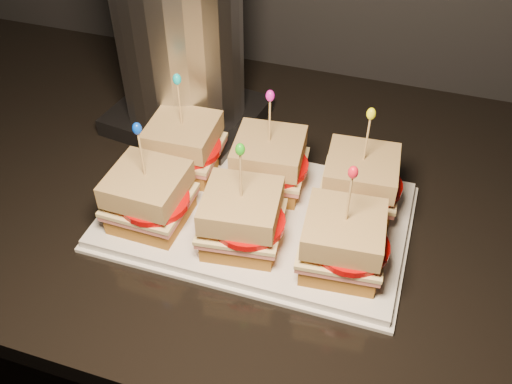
% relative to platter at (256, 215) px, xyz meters
% --- Properties ---
extents(granite_slab, '(2.20, 0.74, 0.03)m').
position_rel_platter_xyz_m(granite_slab, '(0.31, 0.08, -0.03)').
color(granite_slab, black).
rests_on(granite_slab, cabinet).
extents(platter, '(0.42, 0.26, 0.02)m').
position_rel_platter_xyz_m(platter, '(0.00, 0.00, 0.00)').
color(platter, white).
rests_on(platter, granite_slab).
extents(platter_rim, '(0.44, 0.27, 0.01)m').
position_rel_platter_xyz_m(platter_rim, '(0.00, 0.00, -0.01)').
color(platter_rim, white).
rests_on(platter_rim, granite_slab).
extents(sandwich_0_bread_bot, '(0.10, 0.10, 0.03)m').
position_rel_platter_xyz_m(sandwich_0_bread_bot, '(-0.13, 0.06, 0.02)').
color(sandwich_0_bread_bot, brown).
rests_on(sandwich_0_bread_bot, platter).
extents(sandwich_0_ham, '(0.11, 0.11, 0.01)m').
position_rel_platter_xyz_m(sandwich_0_ham, '(-0.13, 0.06, 0.04)').
color(sandwich_0_ham, '#C65C59').
rests_on(sandwich_0_ham, sandwich_0_bread_bot).
extents(sandwich_0_cheese, '(0.11, 0.11, 0.01)m').
position_rel_platter_xyz_m(sandwich_0_cheese, '(-0.13, 0.06, 0.05)').
color(sandwich_0_cheese, beige).
rests_on(sandwich_0_cheese, sandwich_0_ham).
extents(sandwich_0_tomato, '(0.10, 0.10, 0.01)m').
position_rel_platter_xyz_m(sandwich_0_tomato, '(-0.12, 0.05, 0.05)').
color(sandwich_0_tomato, '#BB0605').
rests_on(sandwich_0_tomato, sandwich_0_cheese).
extents(sandwich_0_bread_top, '(0.10, 0.10, 0.03)m').
position_rel_platter_xyz_m(sandwich_0_bread_top, '(-0.13, 0.06, 0.08)').
color(sandwich_0_bread_top, brown).
rests_on(sandwich_0_bread_top, sandwich_0_tomato).
extents(sandwich_0_pick, '(0.00, 0.00, 0.09)m').
position_rel_platter_xyz_m(sandwich_0_pick, '(-0.13, 0.06, 0.12)').
color(sandwich_0_pick, tan).
rests_on(sandwich_0_pick, sandwich_0_bread_top).
extents(sandwich_0_frill, '(0.01, 0.01, 0.02)m').
position_rel_platter_xyz_m(sandwich_0_frill, '(-0.13, 0.06, 0.17)').
color(sandwich_0_frill, '#0DB8C5').
rests_on(sandwich_0_frill, sandwich_0_pick).
extents(sandwich_1_bread_bot, '(0.11, 0.11, 0.03)m').
position_rel_platter_xyz_m(sandwich_1_bread_bot, '(0.00, 0.06, 0.02)').
color(sandwich_1_bread_bot, brown).
rests_on(sandwich_1_bread_bot, platter).
extents(sandwich_1_ham, '(0.12, 0.11, 0.01)m').
position_rel_platter_xyz_m(sandwich_1_ham, '(0.00, 0.06, 0.04)').
color(sandwich_1_ham, '#C65C59').
rests_on(sandwich_1_ham, sandwich_1_bread_bot).
extents(sandwich_1_cheese, '(0.12, 0.11, 0.01)m').
position_rel_platter_xyz_m(sandwich_1_cheese, '(0.00, 0.06, 0.05)').
color(sandwich_1_cheese, beige).
rests_on(sandwich_1_cheese, sandwich_1_ham).
extents(sandwich_1_tomato, '(0.10, 0.10, 0.01)m').
position_rel_platter_xyz_m(sandwich_1_tomato, '(0.01, 0.05, 0.05)').
color(sandwich_1_tomato, '#BB0605').
rests_on(sandwich_1_tomato, sandwich_1_cheese).
extents(sandwich_1_bread_top, '(0.11, 0.11, 0.03)m').
position_rel_platter_xyz_m(sandwich_1_bread_top, '(0.00, 0.06, 0.08)').
color(sandwich_1_bread_top, brown).
rests_on(sandwich_1_bread_top, sandwich_1_tomato).
extents(sandwich_1_pick, '(0.00, 0.00, 0.09)m').
position_rel_platter_xyz_m(sandwich_1_pick, '(0.00, 0.06, 0.12)').
color(sandwich_1_pick, tan).
rests_on(sandwich_1_pick, sandwich_1_bread_top).
extents(sandwich_1_frill, '(0.01, 0.01, 0.02)m').
position_rel_platter_xyz_m(sandwich_1_frill, '(0.00, 0.06, 0.17)').
color(sandwich_1_frill, '#D715B1').
rests_on(sandwich_1_frill, sandwich_1_pick).
extents(sandwich_2_bread_bot, '(0.10, 0.10, 0.03)m').
position_rel_platter_xyz_m(sandwich_2_bread_bot, '(0.13, 0.06, 0.02)').
color(sandwich_2_bread_bot, brown).
rests_on(sandwich_2_bread_bot, platter).
extents(sandwich_2_ham, '(0.11, 0.11, 0.01)m').
position_rel_platter_xyz_m(sandwich_2_ham, '(0.13, 0.06, 0.04)').
color(sandwich_2_ham, '#C65C59').
rests_on(sandwich_2_ham, sandwich_2_bread_bot).
extents(sandwich_2_cheese, '(0.11, 0.11, 0.01)m').
position_rel_platter_xyz_m(sandwich_2_cheese, '(0.13, 0.06, 0.05)').
color(sandwich_2_cheese, beige).
rests_on(sandwich_2_cheese, sandwich_2_ham).
extents(sandwich_2_tomato, '(0.10, 0.10, 0.01)m').
position_rel_platter_xyz_m(sandwich_2_tomato, '(0.15, 0.05, 0.05)').
color(sandwich_2_tomato, '#BB0605').
rests_on(sandwich_2_tomato, sandwich_2_cheese).
extents(sandwich_2_bread_top, '(0.10, 0.10, 0.03)m').
position_rel_platter_xyz_m(sandwich_2_bread_top, '(0.13, 0.06, 0.08)').
color(sandwich_2_bread_top, brown).
rests_on(sandwich_2_bread_top, sandwich_2_tomato).
extents(sandwich_2_pick, '(0.00, 0.00, 0.09)m').
position_rel_platter_xyz_m(sandwich_2_pick, '(0.13, 0.06, 0.12)').
color(sandwich_2_pick, tan).
rests_on(sandwich_2_pick, sandwich_2_bread_top).
extents(sandwich_2_frill, '(0.01, 0.01, 0.02)m').
position_rel_platter_xyz_m(sandwich_2_frill, '(0.13, 0.06, 0.17)').
color(sandwich_2_frill, '#EAF10F').
rests_on(sandwich_2_frill, sandwich_2_pick).
extents(sandwich_3_bread_bot, '(0.10, 0.10, 0.03)m').
position_rel_platter_xyz_m(sandwich_3_bread_bot, '(-0.13, -0.06, 0.02)').
color(sandwich_3_bread_bot, brown).
rests_on(sandwich_3_bread_bot, platter).
extents(sandwich_3_ham, '(0.11, 0.10, 0.01)m').
position_rel_platter_xyz_m(sandwich_3_ham, '(-0.13, -0.06, 0.04)').
color(sandwich_3_ham, '#C65C59').
rests_on(sandwich_3_ham, sandwich_3_bread_bot).
extents(sandwich_3_cheese, '(0.11, 0.11, 0.01)m').
position_rel_platter_xyz_m(sandwich_3_cheese, '(-0.13, -0.06, 0.05)').
color(sandwich_3_cheese, beige).
rests_on(sandwich_3_cheese, sandwich_3_ham).
extents(sandwich_3_tomato, '(0.10, 0.10, 0.01)m').
position_rel_platter_xyz_m(sandwich_3_tomato, '(-0.12, -0.07, 0.05)').
color(sandwich_3_tomato, '#BB0605').
rests_on(sandwich_3_tomato, sandwich_3_cheese).
extents(sandwich_3_bread_top, '(0.10, 0.10, 0.03)m').
position_rel_platter_xyz_m(sandwich_3_bread_top, '(-0.13, -0.06, 0.08)').
color(sandwich_3_bread_top, brown).
rests_on(sandwich_3_bread_top, sandwich_3_tomato).
extents(sandwich_3_pick, '(0.00, 0.00, 0.09)m').
position_rel_platter_xyz_m(sandwich_3_pick, '(-0.13, -0.06, 0.12)').
color(sandwich_3_pick, tan).
rests_on(sandwich_3_pick, sandwich_3_bread_top).
extents(sandwich_3_frill, '(0.01, 0.01, 0.02)m').
position_rel_platter_xyz_m(sandwich_3_frill, '(-0.13, -0.06, 0.17)').
color(sandwich_3_frill, '#063BCE').
rests_on(sandwich_3_frill, sandwich_3_pick).
extents(sandwich_4_bread_bot, '(0.11, 0.11, 0.03)m').
position_rel_platter_xyz_m(sandwich_4_bread_bot, '(0.00, -0.06, 0.02)').
color(sandwich_4_bread_bot, brown).
rests_on(sandwich_4_bread_bot, platter).
extents(sandwich_4_ham, '(0.12, 0.11, 0.01)m').
position_rel_platter_xyz_m(sandwich_4_ham, '(0.00, -0.06, 0.04)').
color(sandwich_4_ham, '#C65C59').
rests_on(sandwich_4_ham, sandwich_4_bread_bot).
extents(sandwich_4_cheese, '(0.12, 0.12, 0.01)m').
position_rel_platter_xyz_m(sandwich_4_cheese, '(0.00, -0.06, 0.05)').
color(sandwich_4_cheese, beige).
rests_on(sandwich_4_cheese, sandwich_4_ham).
extents(sandwich_4_tomato, '(0.10, 0.10, 0.01)m').
position_rel_platter_xyz_m(sandwich_4_tomato, '(0.01, -0.07, 0.05)').
color(sandwich_4_tomato, '#BB0605').
rests_on(sandwich_4_tomato, sandwich_4_cheese).
extents(sandwich_4_bread_top, '(0.11, 0.11, 0.03)m').
position_rel_platter_xyz_m(sandwich_4_bread_top, '(0.00, -0.06, 0.08)').
color(sandwich_4_bread_top, brown).
rests_on(sandwich_4_bread_top, sandwich_4_tomato).
extents(sandwich_4_pick, '(0.00, 0.00, 0.09)m').
position_rel_platter_xyz_m(sandwich_4_pick, '(0.00, -0.06, 0.12)').
color(sandwich_4_pick, tan).
rests_on(sandwich_4_pick, sandwich_4_bread_top).
extents(sandwich_4_frill, '(0.01, 0.01, 0.02)m').
position_rel_platter_xyz_m(sandwich_4_frill, '(0.00, -0.06, 0.17)').
color(sandwich_4_frill, green).
rests_on(sandwich_4_frill, sandwich_4_pick).
extents(sandwich_5_bread_bot, '(0.10, 0.10, 0.03)m').
position_rel_platter_xyz_m(sandwich_5_bread_bot, '(0.13, -0.06, 0.02)').
color(sandwich_5_bread_bot, brown).
rests_on(sandwich_5_bread_bot, platter).
extents(sandwich_5_ham, '(0.11, 0.11, 0.01)m').
position_rel_platter_xyz_m(sandwich_5_ham, '(0.13, -0.06, 0.04)').
color(sandwich_5_ham, '#C65C59').
rests_on(sandwich_5_ham, sandwich_5_bread_bot).
extents(sandwich_5_cheese, '(0.12, 0.11, 0.01)m').
position_rel_platter_xyz_m(sandwich_5_cheese, '(0.13, -0.06, 0.05)').
color(sandwich_5_cheese, beige).
rests_on(sandwich_5_cheese, sandwich_5_ham).
extents(sandwich_5_tomato, '(0.10, 0.10, 0.01)m').
position_rel_platter_xyz_m(sandwich_5_tomato, '(0.15, -0.07, 0.05)').
color(sandwich_5_tomato, '#BB0605').
rests_on(sandwich_5_tomato, sandwich_5_cheese).
extents(sandwich_5_bread_top, '(0.11, 0.11, 0.03)m').
position_rel_platter_xyz_m(sandwich_5_bread_top, '(0.13, -0.06, 0.08)').
color(sandwich_5_bread_top, brown).
rests_on(sandwich_5_bread_top, sandwich_5_tomato).
extents(sandwich_5_pick, '(0.00, 0.00, 0.09)m').
position_rel_platter_xyz_m(sandwich_5_pick, '(0.13, -0.06, 0.12)').
color(sandwich_5_pick, tan).
rests_on(sandwich_5_pick, sandwich_5_bread_top).
extents(sandwich_5_frill, '(0.01, 0.01, 0.02)m').
position_rel_platter_xyz_m(sandwich_5_frill, '(0.13, -0.06, 0.17)').
color(sandwich_5_frill, red).
rests_on(sandwich_5_frill, sandwich_5_pick).
extents(appliance_base, '(0.27, 0.23, 0.03)m').
position_rel_platter_xyz_m(appliance_base, '(-0.19, 0.20, 0.01)').
color(appliance_base, '#262628').
rests_on(appliance_base, granite_slab).
extents(appliance_body, '(0.20, 0.20, 0.26)m').
position_rel_platter_xyz_m(appliance_body, '(-0.19, 0.20, 0.15)').
color(appliance_body, silver).
rests_on(appliance_body, appliance_base).
extents(appliance, '(0.24, 0.20, 0.31)m').
position_rel_platter_xyz_m(appliance, '(-0.19, 0.20, 0.15)').
color(appliance, silver).
rests_on(appliance, granite_slab).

